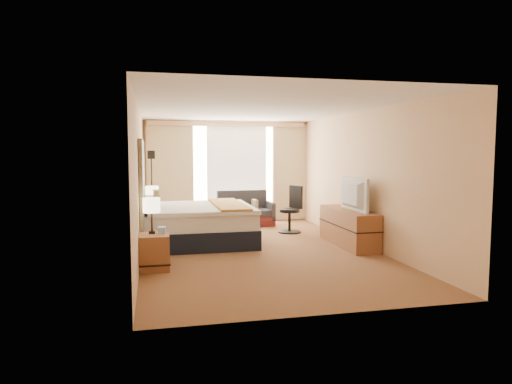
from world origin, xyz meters
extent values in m
cube|color=maroon|center=(0.00, 0.00, 0.00)|extent=(4.20, 7.00, 0.02)
cube|color=silver|center=(0.00, 0.00, 2.60)|extent=(4.20, 7.00, 0.02)
cube|color=#E4B88B|center=(0.00, 3.50, 1.30)|extent=(4.20, 0.02, 2.60)
cube|color=#E4B88B|center=(0.00, -3.50, 1.30)|extent=(4.20, 0.02, 2.60)
cube|color=#E4B88B|center=(-2.10, 0.00, 1.30)|extent=(0.02, 7.00, 2.60)
cube|color=#E4B88B|center=(2.10, 0.00, 1.30)|extent=(0.02, 7.00, 2.60)
cube|color=black|center=(-2.06, 0.20, 1.28)|extent=(0.06, 1.85, 1.50)
cube|color=#925B35|center=(-1.87, -1.05, 0.28)|extent=(0.45, 0.52, 0.55)
cube|color=#925B35|center=(-1.87, 1.45, 0.28)|extent=(0.45, 0.52, 0.55)
cube|color=#925B35|center=(1.83, 0.00, 0.35)|extent=(0.50, 1.80, 0.70)
cube|color=white|center=(0.25, 3.47, 1.32)|extent=(2.30, 0.02, 2.30)
cube|color=beige|center=(-1.45, 3.38, 1.27)|extent=(1.15, 0.09, 2.50)
cube|color=beige|center=(1.65, 3.38, 1.27)|extent=(0.90, 0.09, 2.50)
cube|color=white|center=(0.25, 3.43, 1.27)|extent=(1.55, 0.04, 2.50)
cube|color=#E4B88B|center=(0.00, 3.34, 2.52)|extent=(4.00, 0.16, 0.12)
cube|color=black|center=(-1.05, 0.85, 0.18)|extent=(2.21, 2.00, 0.37)
cube|color=silver|center=(-1.05, 0.85, 0.53)|extent=(2.16, 1.95, 0.32)
cube|color=silver|center=(-0.97, 0.85, 0.71)|extent=(2.02, 2.02, 0.07)
cube|color=#B97B2A|center=(-0.40, 0.85, 0.76)|extent=(0.58, 2.02, 0.04)
cube|color=silver|center=(-1.97, 0.37, 0.84)|extent=(0.29, 0.82, 0.19)
cube|color=silver|center=(-1.97, 1.33, 0.84)|extent=(0.29, 0.82, 0.19)
cube|color=#BFB09E|center=(-1.82, 0.85, 0.88)|extent=(0.11, 0.44, 0.38)
cube|color=#5B1B1A|center=(0.32, 2.74, 0.12)|extent=(1.41, 0.81, 0.24)
cube|color=#2C2B30|center=(0.32, 2.69, 0.32)|extent=(1.30, 0.66, 0.16)
cube|color=#2C2B30|center=(0.30, 3.03, 0.59)|extent=(1.27, 0.21, 0.54)
cube|color=#2C2B30|center=(-0.32, 2.70, 0.35)|extent=(0.14, 0.74, 0.44)
cube|color=#2C2B30|center=(0.95, 2.77, 0.35)|extent=(0.14, 0.74, 0.44)
cube|color=#BFB09E|center=(0.56, 2.70, 0.49)|extent=(0.10, 0.35, 0.31)
cube|color=black|center=(-1.90, 2.65, 0.01)|extent=(0.23, 0.23, 0.03)
cylinder|color=black|center=(-1.90, 2.65, 0.85)|extent=(0.03, 0.03, 1.64)
cube|color=black|center=(-1.90, 2.65, 1.75)|extent=(0.17, 0.17, 0.19)
cylinder|color=black|center=(1.11, 1.58, 0.02)|extent=(0.51, 0.51, 0.03)
cylinder|color=black|center=(1.11, 1.58, 0.27)|extent=(0.06, 0.06, 0.46)
cylinder|color=black|center=(1.11, 1.58, 0.50)|extent=(0.45, 0.45, 0.07)
cube|color=black|center=(1.28, 1.65, 0.80)|extent=(0.21, 0.40, 0.51)
cube|color=black|center=(-1.90, -0.97, 0.57)|extent=(0.09, 0.09, 0.04)
cylinder|color=black|center=(-1.90, -0.97, 0.75)|extent=(0.03, 0.03, 0.33)
cylinder|color=#FFF3BF|center=(-1.90, -0.97, 1.00)|extent=(0.27, 0.27, 0.23)
cube|color=black|center=(-1.90, 1.52, 0.57)|extent=(0.09, 0.09, 0.04)
cylinder|color=black|center=(-1.90, 1.52, 0.75)|extent=(0.03, 0.03, 0.33)
cylinder|color=#FFF3BF|center=(-1.90, 1.52, 0.99)|extent=(0.26, 0.26, 0.23)
cube|color=#97B5E9|center=(-1.75, -0.99, 0.60)|extent=(0.13, 0.13, 0.10)
cube|color=black|center=(-1.77, 1.32, 0.59)|extent=(0.19, 0.15, 0.07)
imported|color=black|center=(1.78, -0.12, 1.01)|extent=(0.16, 1.09, 0.63)
camera|label=1|loc=(-1.87, -8.17, 1.83)|focal=32.00mm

